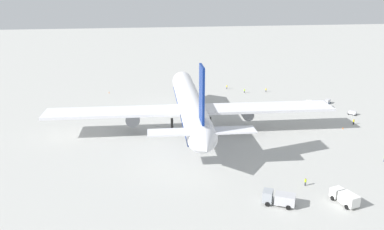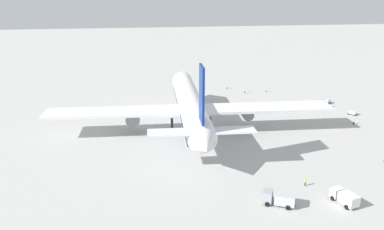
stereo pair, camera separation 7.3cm
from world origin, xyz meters
TOP-DOWN VIEW (x-y plane):
  - ground_plane at (0.00, 0.00)m, footprint 600.00×600.00m
  - airliner at (-1.23, 0.17)m, footprint 68.72×80.45m
  - service_truck_2 at (-46.17, -22.58)m, footprint 6.00×3.71m
  - service_truck_3 at (13.53, -45.35)m, footprint 3.47×6.73m
  - service_truck_4 at (-44.64, -10.05)m, footprint 4.90×6.41m
  - baggage_cart_0 at (4.58, -53.43)m, footprint 2.87×2.82m
  - baggage_cart_1 at (17.85, -51.59)m, footprint 2.92×3.11m
  - ground_worker_1 at (-38.25, -18.25)m, footprint 0.55×0.55m
  - ground_worker_2 at (36.41, -26.78)m, footprint 0.56×0.56m
  - ground_worker_3 at (36.60, -35.51)m, footprint 0.55×0.55m
  - ground_worker_4 at (-4.19, -48.74)m, footprint 0.56×0.56m
  - ground_worker_5 at (43.60, -21.57)m, footprint 0.53×0.53m
  - traffic_cone_0 at (-7.44, -43.61)m, footprint 0.36×0.36m
  - traffic_cone_1 at (44.62, 24.88)m, footprint 0.36×0.36m

SIDE VIEW (x-z plane):
  - ground_plane at x=0.00m, z-range 0.00..0.00m
  - traffic_cone_0 at x=-7.44m, z-range 0.00..0.55m
  - traffic_cone_1 at x=44.62m, z-range 0.00..0.55m
  - baggage_cart_0 at x=4.58m, z-range 0.07..1.35m
  - ground_worker_3 at x=36.60m, z-range 0.01..1.61m
  - baggage_cart_1 at x=17.85m, z-range 0.07..1.55m
  - ground_worker_4 at x=-4.19m, z-range 0.01..1.70m
  - ground_worker_2 at x=36.41m, z-range 0.01..1.70m
  - ground_worker_1 at x=-38.25m, z-range 0.01..1.71m
  - ground_worker_5 at x=43.60m, z-range 0.01..1.71m
  - service_truck_2 at x=-46.17m, z-range 0.16..2.63m
  - service_truck_4 at x=-44.64m, z-range 0.12..2.72m
  - service_truck_3 at x=13.53m, z-range 0.17..2.67m
  - airliner at x=-1.23m, z-range -4.37..19.07m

